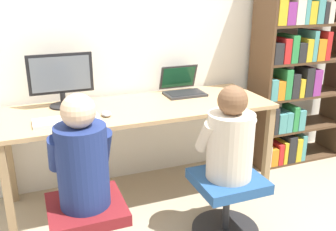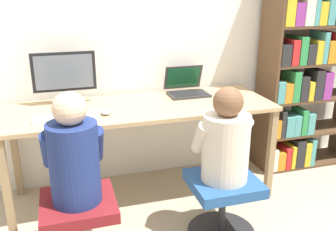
{
  "view_description": "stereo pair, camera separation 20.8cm",
  "coord_description": "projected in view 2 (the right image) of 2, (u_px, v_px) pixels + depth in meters",
  "views": [
    {
      "loc": [
        -0.77,
        -2.23,
        1.64
      ],
      "look_at": [
        0.17,
        0.2,
        0.73
      ],
      "focal_mm": 40.0,
      "sensor_mm": 36.0,
      "label": 1
    },
    {
      "loc": [
        -0.57,
        -2.3,
        1.64
      ],
      "look_at": [
        0.17,
        0.2,
        0.73
      ],
      "focal_mm": 40.0,
      "sensor_mm": 36.0,
      "label": 2
    }
  ],
  "objects": [
    {
      "name": "keyboard",
      "position": [
        66.0,
        117.0,
        2.54
      ],
      "size": [
        0.43,
        0.16,
        0.03
      ],
      "color": "silver",
      "rests_on": "desk"
    },
    {
      "name": "computer_mouse_by_keyboard",
      "position": [
        106.0,
        112.0,
        2.63
      ],
      "size": [
        0.07,
        0.1,
        0.03
      ],
      "color": "#99999E",
      "rests_on": "desk"
    },
    {
      "name": "laptop",
      "position": [
        187.0,
        88.0,
        3.11
      ],
      "size": [
        0.33,
        0.29,
        0.23
      ],
      "color": "#2D2D30",
      "rests_on": "desk"
    },
    {
      "name": "office_chair_left",
      "position": [
        80.0,
        226.0,
        2.27
      ],
      "size": [
        0.46,
        0.46,
        0.44
      ],
      "color": "#262628",
      "rests_on": "ground_plane"
    },
    {
      "name": "desktop_monitor",
      "position": [
        65.0,
        78.0,
        2.8
      ],
      "size": [
        0.47,
        0.2,
        0.4
      ],
      "color": "black",
      "rests_on": "desk"
    },
    {
      "name": "ground_plane",
      "position": [
        154.0,
        219.0,
        2.77
      ],
      "size": [
        14.0,
        14.0,
        0.0
      ],
      "primitive_type": "plane",
      "color": "tan"
    },
    {
      "name": "person_at_monitor",
      "position": [
        74.0,
        155.0,
        2.12
      ],
      "size": [
        0.35,
        0.32,
        0.66
      ],
      "color": "navy",
      "rests_on": "office_chair_left"
    },
    {
      "name": "bookshelf",
      "position": [
        305.0,
        65.0,
        3.3
      ],
      "size": [
        0.94,
        0.34,
        1.97
      ],
      "color": "#513823",
      "rests_on": "ground_plane"
    },
    {
      "name": "desk",
      "position": [
        141.0,
        115.0,
        2.86
      ],
      "size": [
        2.02,
        0.7,
        0.78
      ],
      "color": "tan",
      "rests_on": "ground_plane"
    },
    {
      "name": "office_chair_right",
      "position": [
        223.0,
        203.0,
        2.51
      ],
      "size": [
        0.46,
        0.46,
        0.44
      ],
      "color": "#262628",
      "rests_on": "ground_plane"
    },
    {
      "name": "person_at_laptop",
      "position": [
        226.0,
        141.0,
        2.37
      ],
      "size": [
        0.37,
        0.31,
        0.62
      ],
      "color": "beige",
      "rests_on": "office_chair_right"
    },
    {
      "name": "wall_back",
      "position": [
        128.0,
        29.0,
        3.04
      ],
      "size": [
        10.0,
        0.05,
        2.6
      ],
      "color": "white",
      "rests_on": "ground_plane"
    }
  ]
}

